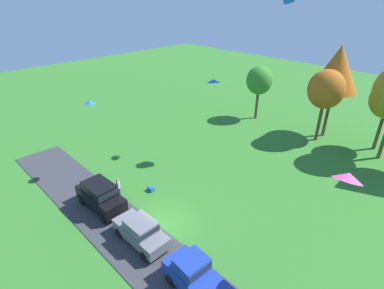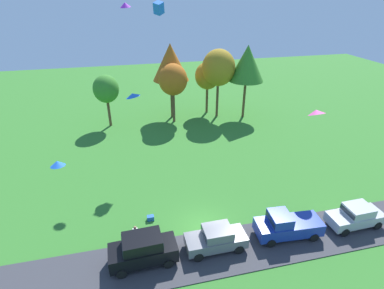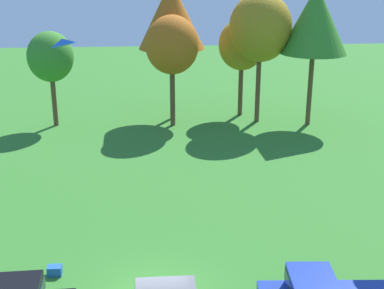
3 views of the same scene
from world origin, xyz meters
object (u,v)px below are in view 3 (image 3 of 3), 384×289
(tree_right_of_center, at_px, (242,45))
(tree_far_right, at_px, (315,20))
(tree_left_of_center, at_px, (172,45))
(kite_delta_over_trees, at_px, (63,42))
(cooler_box, at_px, (55,271))
(tree_center_back, at_px, (171,15))
(tree_far_left, at_px, (50,57))
(tree_lone_near, at_px, (260,28))

(tree_right_of_center, relative_size, tree_far_right, 0.74)
(tree_left_of_center, distance_m, tree_right_of_center, 6.05)
(tree_right_of_center, height_order, kite_delta_over_trees, kite_delta_over_trees)
(tree_far_right, distance_m, cooler_box, 26.24)
(cooler_box, bearing_deg, tree_center_back, 75.51)
(tree_far_left, distance_m, tree_far_right, 19.38)
(tree_left_of_center, height_order, cooler_box, tree_left_of_center)
(tree_far_left, relative_size, cooler_box, 12.66)
(tree_far_left, bearing_deg, tree_lone_near, -0.30)
(cooler_box, bearing_deg, tree_left_of_center, 74.38)
(tree_right_of_center, bearing_deg, kite_delta_over_trees, -128.51)
(tree_left_of_center, distance_m, tree_center_back, 2.65)
(tree_left_of_center, bearing_deg, kite_delta_over_trees, -116.20)
(tree_right_of_center, xyz_separation_m, tree_far_right, (4.77, -2.94, 2.20))
(tree_center_back, relative_size, tree_right_of_center, 1.37)
(tree_left_of_center, xyz_separation_m, tree_lone_near, (6.55, 0.52, 1.13))
(tree_lone_near, bearing_deg, kite_delta_over_trees, -135.00)
(cooler_box, height_order, kite_delta_over_trees, kite_delta_over_trees)
(tree_center_back, xyz_separation_m, tree_lone_near, (6.51, -1.28, -0.82))
(tree_right_of_center, xyz_separation_m, cooler_box, (-11.11, -22.38, -5.44))
(tree_far_right, distance_m, kite_delta_over_trees, 19.74)
(tree_lone_near, bearing_deg, cooler_box, -120.64)
(tree_center_back, xyz_separation_m, cooler_box, (-5.62, -21.76, -7.81))
(tree_lone_near, xyz_separation_m, cooler_box, (-12.13, -20.48, -6.99))
(kite_delta_over_trees, bearing_deg, tree_right_of_center, 51.49)
(tree_center_back, bearing_deg, tree_far_left, -172.34)
(kite_delta_over_trees, bearing_deg, tree_far_left, 103.63)
(tree_center_back, bearing_deg, kite_delta_over_trees, -113.28)
(tree_far_right, xyz_separation_m, kite_delta_over_trees, (-16.14, -11.36, 0.30))
(tree_lone_near, bearing_deg, tree_far_left, 179.70)
(kite_delta_over_trees, bearing_deg, tree_left_of_center, 63.80)
(kite_delta_over_trees, bearing_deg, tree_lone_near, 45.00)
(tree_right_of_center, relative_size, tree_lone_near, 0.79)
(tree_left_of_center, xyz_separation_m, cooler_box, (-5.58, -19.97, -5.86))
(tree_far_left, bearing_deg, cooler_box, -80.92)
(tree_far_left, height_order, tree_center_back, tree_center_back)
(tree_far_left, xyz_separation_m, tree_center_back, (8.91, 1.20, 2.81))
(tree_center_back, relative_size, tree_lone_near, 1.08)
(tree_lone_near, height_order, tree_far_right, tree_far_right)
(tree_far_right, bearing_deg, tree_lone_near, 164.51)
(tree_far_left, bearing_deg, tree_left_of_center, -3.87)
(tree_right_of_center, bearing_deg, cooler_box, -116.40)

